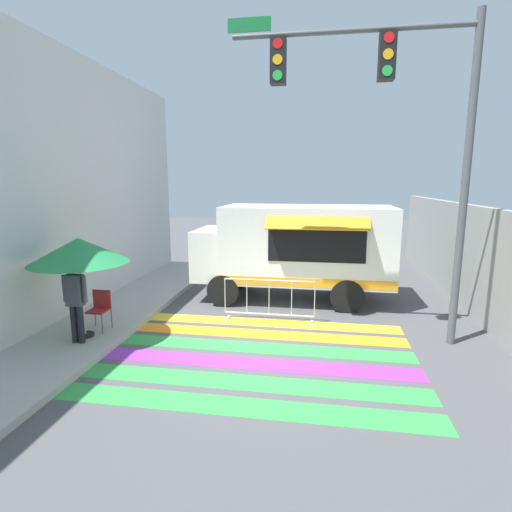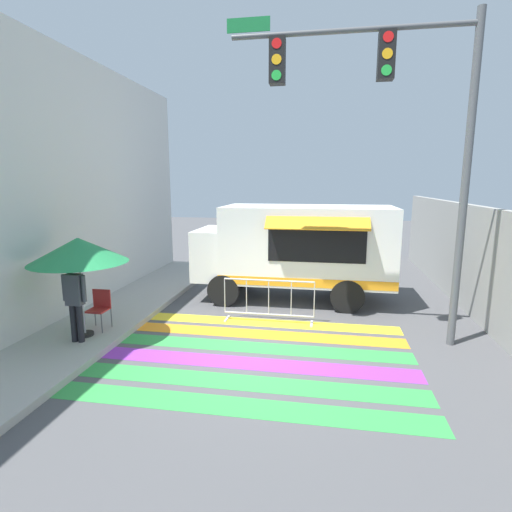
{
  "view_description": "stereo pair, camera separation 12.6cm",
  "coord_description": "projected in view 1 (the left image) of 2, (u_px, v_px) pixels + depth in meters",
  "views": [
    {
      "loc": [
        1.23,
        -7.76,
        3.46
      ],
      "look_at": [
        -0.44,
        2.5,
        1.53
      ],
      "focal_mm": 28.0,
      "sensor_mm": 36.0,
      "label": 1
    },
    {
      "loc": [
        1.35,
        -7.73,
        3.46
      ],
      "look_at": [
        -0.44,
        2.5,
        1.53
      ],
      "focal_mm": 28.0,
      "sensor_mm": 36.0,
      "label": 2
    }
  ],
  "objects": [
    {
      "name": "sidewalk_left",
      "position": [
        35.0,
        332.0,
        9.16
      ],
      "size": [
        4.4,
        16.0,
        0.14
      ],
      "color": "#A8A59E",
      "rests_on": "ground_plane"
    },
    {
      "name": "food_truck",
      "position": [
        292.0,
        246.0,
        11.69
      ],
      "size": [
        5.68,
        2.64,
        2.77
      ],
      "color": "white",
      "rests_on": "ground_plane"
    },
    {
      "name": "traffic_signal_pole",
      "position": [
        390.0,
        110.0,
        8.02
      ],
      "size": [
        4.96,
        0.29,
        6.76
      ],
      "color": "#515456",
      "rests_on": "ground_plane"
    },
    {
      "name": "crosswalk_painted",
      "position": [
        255.0,
        355.0,
        8.09
      ],
      "size": [
        6.4,
        4.36,
        0.01
      ],
      "color": "green",
      "rests_on": "ground_plane"
    },
    {
      "name": "patio_umbrella",
      "position": [
        79.0,
        251.0,
        8.36
      ],
      "size": [
        2.03,
        2.03,
        2.17
      ],
      "color": "black",
      "rests_on": "sidewalk_left"
    },
    {
      "name": "vendor_person",
      "position": [
        75.0,
        297.0,
        8.19
      ],
      "size": [
        0.53,
        0.23,
        1.71
      ],
      "rotation": [
        0.0,
        0.0,
        0.14
      ],
      "color": "black",
      "rests_on": "sidewalk_left"
    },
    {
      "name": "folding_chair",
      "position": [
        100.0,
        306.0,
        9.06
      ],
      "size": [
        0.43,
        0.43,
        0.89
      ],
      "rotation": [
        0.0,
        0.0,
        -0.09
      ],
      "color": "#4C4C51",
      "rests_on": "sidewalk_left"
    },
    {
      "name": "concrete_wall_right",
      "position": [
        478.0,
        263.0,
        10.18
      ],
      "size": [
        0.2,
        16.0,
        2.85
      ],
      "color": "gray",
      "rests_on": "ground_plane"
    },
    {
      "name": "barricade_front",
      "position": [
        269.0,
        301.0,
        9.92
      ],
      "size": [
        2.27,
        0.44,
        1.09
      ],
      "color": "#B7BABF",
      "rests_on": "ground_plane"
    },
    {
      "name": "building_left_facade",
      "position": [
        23.0,
        187.0,
        8.54
      ],
      "size": [
        0.25,
        16.0,
        6.69
      ],
      "color": "silver",
      "rests_on": "ground_plane"
    },
    {
      "name": "ground_plane",
      "position": [
        258.0,
        350.0,
        8.35
      ],
      "size": [
        60.0,
        60.0,
        0.0
      ],
      "primitive_type": "plane",
      "color": "#4C4C4F"
    }
  ]
}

